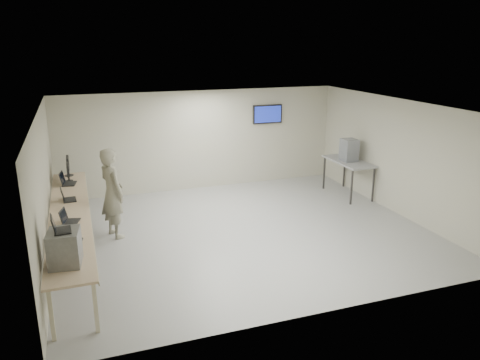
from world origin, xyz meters
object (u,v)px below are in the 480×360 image
object	(u,v)px
workbench	(71,216)
equipment_box	(65,248)
soldier	(112,193)
side_table	(349,163)

from	to	relation	value
workbench	equipment_box	world-z (taller)	equipment_box
soldier	workbench	bearing A→B (deg)	107.24
equipment_box	side_table	size ratio (longest dim) A/B	0.33
workbench	soldier	bearing A→B (deg)	39.31
equipment_box	soldier	distance (m)	3.14
workbench	side_table	distance (m)	7.34
workbench	equipment_box	bearing A→B (deg)	-91.57
soldier	side_table	size ratio (longest dim) A/B	1.21
equipment_box	soldier	bearing A→B (deg)	79.81
equipment_box	soldier	xyz separation A→B (m)	(0.93, 3.00, -0.18)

